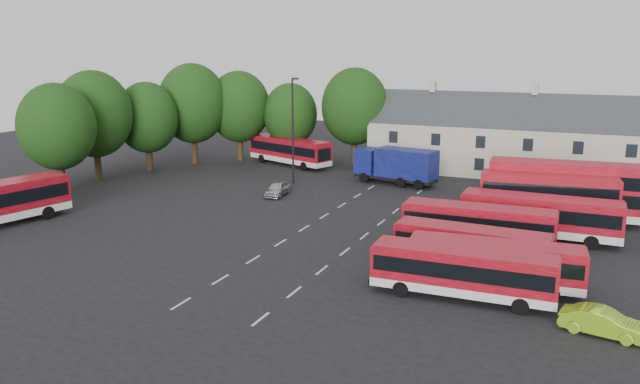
# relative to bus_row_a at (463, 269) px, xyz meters

# --- Properties ---
(ground) EXTENTS (140.00, 140.00, 0.00)m
(ground) POSITION_rel_bus_row_a_xyz_m (-14.02, 7.01, -1.72)
(ground) COLOR black
(ground) RESTS_ON ground
(lane_markings) EXTENTS (5.15, 33.80, 0.01)m
(lane_markings) POSITION_rel_bus_row_a_xyz_m (-11.52, 9.01, -1.71)
(lane_markings) COLOR beige
(lane_markings) RESTS_ON ground
(treeline) EXTENTS (29.92, 32.59, 12.01)m
(treeline) POSITION_rel_bus_row_a_xyz_m (-34.76, 26.37, 4.96)
(treeline) COLOR black
(treeline) RESTS_ON ground
(terrace_houses) EXTENTS (35.70, 7.13, 10.06)m
(terrace_houses) POSITION_rel_bus_row_a_xyz_m (-0.02, 37.01, 2.14)
(terrace_houses) COLOR beige
(terrace_houses) RESTS_ON ground
(bus_row_a) EXTENTS (10.19, 2.67, 2.86)m
(bus_row_a) POSITION_rel_bus_row_a_xyz_m (0.00, 0.00, 0.00)
(bus_row_a) COLOR silver
(bus_row_a) RESTS_ON ground
(bus_row_b) EXTENTS (10.08, 3.20, 2.80)m
(bus_row_b) POSITION_rel_bus_row_a_xyz_m (1.40, 2.29, -0.03)
(bus_row_b) COLOR silver
(bus_row_b) RESTS_ON ground
(bus_row_c) EXTENTS (9.78, 2.67, 2.74)m
(bus_row_c) POSITION_rel_bus_row_a_xyz_m (-0.43, 4.92, -0.07)
(bus_row_c) COLOR silver
(bus_row_c) RESTS_ON ground
(bus_row_d) EXTENTS (10.54, 2.73, 2.96)m
(bus_row_d) POSITION_rel_bus_row_a_xyz_m (-0.85, 9.80, 0.06)
(bus_row_d) COLOR silver
(bus_row_d) RESTS_ON ground
(bus_row_e) EXTENTS (11.26, 2.66, 3.18)m
(bus_row_e) POSITION_rel_bus_row_a_xyz_m (2.96, 13.52, 0.19)
(bus_row_e) COLOR silver
(bus_row_e) RESTS_ON ground
(bus_dd_south) EXTENTS (10.39, 3.38, 4.18)m
(bus_dd_south) POSITION_rel_bus_row_a_xyz_m (3.20, 17.14, 0.66)
(bus_dd_south) COLOR silver
(bus_dd_south) RESTS_ON ground
(bus_dd_north) EXTENTS (12.06, 3.76, 4.86)m
(bus_dd_north) POSITION_rel_bus_row_a_xyz_m (4.34, 19.33, 1.05)
(bus_dd_north) COLOR silver
(bus_dd_north) RESTS_ON ground
(bus_north) EXTENTS (11.67, 6.44, 3.24)m
(bus_north) POSITION_rel_bus_row_a_xyz_m (-26.92, 32.51, 0.23)
(bus_north) COLOR silver
(bus_north) RESTS_ON ground
(box_truck) EXTENTS (8.86, 4.20, 3.73)m
(box_truck) POSITION_rel_bus_row_a_xyz_m (-12.14, 27.46, 0.37)
(box_truck) COLOR black
(box_truck) RESTS_ON ground
(silver_car) EXTENTS (2.05, 4.09, 1.34)m
(silver_car) POSITION_rel_bus_row_a_xyz_m (-21.00, 17.98, -1.05)
(silver_car) COLOR #B3B6BB
(silver_car) RESTS_ON ground
(lime_car) EXTENTS (4.19, 2.03, 1.32)m
(lime_car) POSITION_rel_bus_row_a_xyz_m (7.24, -1.82, -1.06)
(lime_car) COLOR #90CD1F
(lime_car) RESTS_ON ground
(lamppost) EXTENTS (0.75, 0.31, 10.81)m
(lamppost) POSITION_rel_bus_row_a_xyz_m (-22.13, 23.75, 4.05)
(lamppost) COLOR black
(lamppost) RESTS_ON ground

